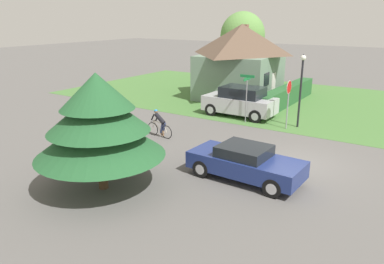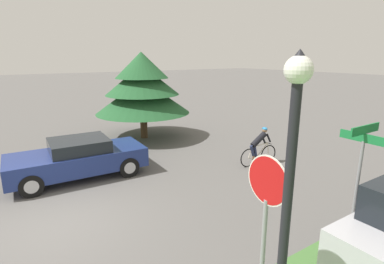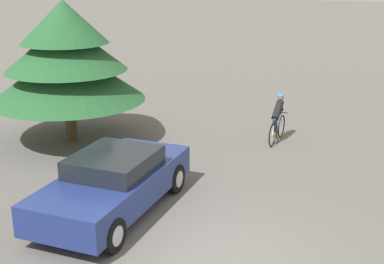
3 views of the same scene
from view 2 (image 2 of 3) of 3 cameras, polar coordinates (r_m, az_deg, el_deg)
name	(u,v)px [view 2 (image 2 of 3)]	position (r m, az deg, el deg)	size (l,w,h in m)	color
ground_plane	(57,223)	(8.41, -24.27, -15.54)	(140.00, 140.00, 0.00)	#5B5956
sedan_left_lane	(78,158)	(10.76, -20.84, -4.69)	(1.99, 4.40, 1.34)	navy
cyclist	(259,147)	(11.52, 12.62, -2.81)	(0.44, 1.68, 1.45)	black
stop_sign	(266,208)	(4.49, 13.88, -13.88)	(0.73, 0.07, 2.70)	gray
street_lamp	(289,184)	(3.49, 17.94, -9.45)	(0.29, 0.29, 4.08)	black
street_name_sign	(359,171)	(6.40, 29.24, -6.47)	(0.90, 0.90, 2.81)	gray
conifer_tall_near	(142,87)	(14.88, -9.44, 8.42)	(4.57, 4.57, 4.21)	#4C3823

